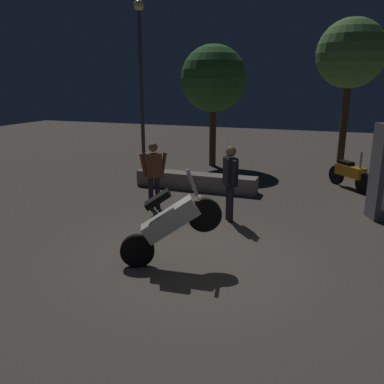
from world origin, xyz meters
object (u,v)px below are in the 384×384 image
object	(u,v)px
motorcycle_white_foreground	(170,223)
person_bystander_far	(230,177)
motorcycle_orange_parked_left	(350,173)
person_rider_beside	(154,170)
streetlamp_near	(141,65)

from	to	relation	value
motorcycle_white_foreground	person_bystander_far	xyz separation A→B (m)	(0.34, 2.46, 0.24)
motorcycle_orange_parked_left	person_bystander_far	xyz separation A→B (m)	(-2.51, -3.81, 0.54)
motorcycle_orange_parked_left	person_rider_beside	size ratio (longest dim) A/B	0.83
motorcycle_white_foreground	motorcycle_orange_parked_left	distance (m)	6.89
motorcycle_white_foreground	streetlamp_near	bearing A→B (deg)	94.39
streetlamp_near	motorcycle_orange_parked_left	bearing A→B (deg)	-11.49
motorcycle_orange_parked_left	person_bystander_far	world-z (taller)	person_bystander_far
motorcycle_orange_parked_left	streetlamp_near	distance (m)	8.06
motorcycle_white_foreground	person_bystander_far	bearing A→B (deg)	56.74
person_rider_beside	person_bystander_far	world-z (taller)	person_bystander_far
motorcycle_white_foreground	person_rider_beside	world-z (taller)	motorcycle_white_foreground
motorcycle_white_foreground	person_rider_beside	bearing A→B (deg)	95.07
motorcycle_white_foreground	person_rider_beside	size ratio (longest dim) A/B	1.02
motorcycle_orange_parked_left	streetlamp_near	xyz separation A→B (m)	(-7.29, 1.48, 3.11)
motorcycle_orange_parked_left	person_rider_beside	world-z (taller)	person_rider_beside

